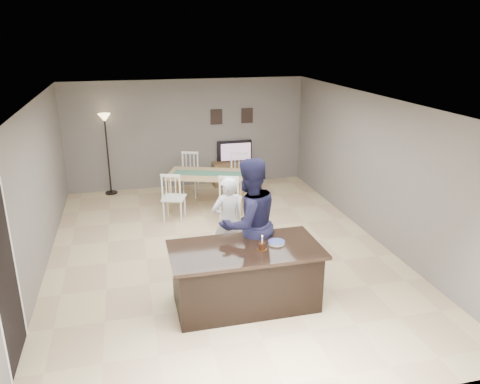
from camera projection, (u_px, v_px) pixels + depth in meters
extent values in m
plane|color=#CDB583|center=(220.00, 251.00, 8.54)|extent=(8.00, 8.00, 0.00)
plane|color=slate|center=(187.00, 134.00, 11.77)|extent=(6.00, 0.00, 6.00)
plane|color=slate|center=(304.00, 304.00, 4.43)|extent=(6.00, 0.00, 6.00)
plane|color=slate|center=(34.00, 194.00, 7.41)|extent=(0.00, 8.00, 8.00)
plane|color=slate|center=(376.00, 169.00, 8.78)|extent=(0.00, 8.00, 8.00)
plane|color=white|center=(218.00, 102.00, 7.66)|extent=(8.00, 8.00, 0.00)
cube|color=black|center=(245.00, 278.00, 6.75)|extent=(2.00, 1.00, 0.85)
cube|color=black|center=(245.00, 250.00, 6.60)|extent=(2.15, 1.10, 0.05)
cube|color=brown|center=(236.00, 173.00, 12.17)|extent=(1.20, 0.40, 0.60)
imported|color=black|center=(235.00, 151.00, 12.05)|extent=(0.91, 0.12, 0.53)
plane|color=#CA6016|center=(236.00, 152.00, 11.98)|extent=(0.78, 0.00, 0.78)
cube|color=black|center=(216.00, 117.00, 11.78)|extent=(0.30, 0.02, 0.38)
cube|color=black|center=(247.00, 116.00, 11.97)|extent=(0.30, 0.02, 0.38)
plane|color=black|center=(6.00, 282.00, 5.40)|extent=(0.00, 2.10, 2.10)
imported|color=silver|center=(228.00, 221.00, 7.85)|extent=(0.62, 0.47, 1.55)
imported|color=#191937|center=(249.00, 224.00, 7.10)|extent=(1.19, 1.05, 2.05)
cylinder|color=gold|center=(262.00, 249.00, 6.55)|extent=(0.14, 0.14, 0.00)
cylinder|color=#3E1C10|center=(262.00, 246.00, 6.53)|extent=(0.10, 0.10, 0.09)
cylinder|color=white|center=(262.00, 240.00, 6.50)|extent=(0.02, 0.02, 0.10)
sphere|color=#FFBF4C|center=(262.00, 236.00, 6.48)|extent=(0.02, 0.02, 0.02)
cylinder|color=white|center=(276.00, 243.00, 6.72)|extent=(0.24, 0.24, 0.01)
cylinder|color=white|center=(276.00, 243.00, 6.72)|extent=(0.24, 0.24, 0.01)
cylinder|color=white|center=(276.00, 242.00, 6.72)|extent=(0.24, 0.24, 0.01)
cylinder|color=#32429A|center=(276.00, 241.00, 6.72)|extent=(0.24, 0.24, 0.00)
cube|color=tan|center=(208.00, 174.00, 10.36)|extent=(1.97, 1.51, 0.04)
cylinder|color=tan|center=(170.00, 196.00, 10.19)|extent=(0.07, 0.07, 0.77)
cylinder|color=tan|center=(244.00, 187.00, 10.79)|extent=(0.07, 0.07, 0.77)
cube|color=#3D6E52|center=(208.00, 173.00, 10.35)|extent=(1.56, 0.88, 0.01)
cube|color=white|center=(174.00, 198.00, 9.81)|extent=(0.58, 0.56, 0.04)
cylinder|color=white|center=(164.00, 212.00, 9.74)|extent=(0.03, 0.03, 0.47)
cylinder|color=white|center=(185.00, 206.00, 10.03)|extent=(0.03, 0.03, 0.47)
cube|color=white|center=(170.00, 176.00, 9.45)|extent=(0.40, 0.17, 0.05)
cube|color=white|center=(230.00, 200.00, 9.69)|extent=(0.58, 0.56, 0.04)
cylinder|color=white|center=(220.00, 214.00, 9.62)|extent=(0.03, 0.03, 0.47)
cylinder|color=white|center=(240.00, 209.00, 9.91)|extent=(0.03, 0.03, 0.47)
cube|color=white|center=(229.00, 178.00, 9.33)|extent=(0.40, 0.17, 0.05)
cube|color=white|center=(189.00, 177.00, 11.23)|extent=(0.58, 0.56, 0.04)
cylinder|color=white|center=(198.00, 185.00, 11.46)|extent=(0.03, 0.03, 0.47)
cylinder|color=white|center=(180.00, 189.00, 11.17)|extent=(0.03, 0.03, 0.47)
cube|color=white|center=(190.00, 153.00, 11.24)|extent=(0.40, 0.17, 0.05)
cube|color=white|center=(238.00, 178.00, 11.11)|extent=(0.58, 0.56, 0.04)
cylinder|color=white|center=(247.00, 186.00, 11.34)|extent=(0.03, 0.03, 0.47)
cylinder|color=white|center=(230.00, 190.00, 11.05)|extent=(0.03, 0.03, 0.47)
cube|color=white|center=(239.00, 154.00, 11.12)|extent=(0.40, 0.17, 0.05)
cylinder|color=black|center=(111.00, 193.00, 11.56)|extent=(0.30, 0.30, 0.03)
cylinder|color=black|center=(108.00, 157.00, 11.26)|extent=(0.04, 0.04, 1.81)
cone|color=#FFD68C|center=(104.00, 118.00, 10.95)|extent=(0.30, 0.30, 0.19)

